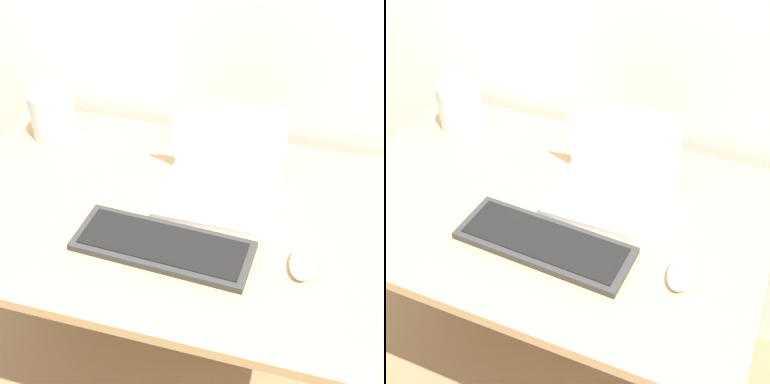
{
  "view_description": "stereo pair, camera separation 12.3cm",
  "coord_description": "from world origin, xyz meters",
  "views": [
    {
      "loc": [
        0.36,
        -0.58,
        1.65
      ],
      "look_at": [
        0.1,
        0.33,
        0.86
      ],
      "focal_mm": 50.0,
      "sensor_mm": 36.0,
      "label": 1
    },
    {
      "loc": [
        0.47,
        -0.54,
        1.65
      ],
      "look_at": [
        0.1,
        0.33,
        0.86
      ],
      "focal_mm": 50.0,
      "sensor_mm": 36.0,
      "label": 2
    }
  ],
  "objects": [
    {
      "name": "desk",
      "position": [
        0.0,
        0.37,
        0.65
      ],
      "size": [
        1.1,
        0.73,
        0.76
      ],
      "color": "tan",
      "rests_on": "ground_plane"
    },
    {
      "name": "laptop",
      "position": [
        0.14,
        0.47,
        0.81
      ],
      "size": [
        0.29,
        0.23,
        0.24
      ],
      "color": "white",
      "rests_on": "desk"
    },
    {
      "name": "keyboard",
      "position": [
        0.06,
        0.23,
        0.77
      ],
      "size": [
        0.42,
        0.17,
        0.02
      ],
      "color": "#2D2D2D",
      "rests_on": "desk"
    },
    {
      "name": "mouse",
      "position": [
        0.38,
        0.26,
        0.77
      ],
      "size": [
        0.06,
        0.11,
        0.03
      ],
      "color": "silver",
      "rests_on": "desk"
    },
    {
      "name": "vase",
      "position": [
        -0.39,
        0.59,
        0.86
      ],
      "size": [
        0.13,
        0.13,
        0.2
      ],
      "color": "silver",
      "rests_on": "desk"
    },
    {
      "name": "mp3_player",
      "position": [
        0.11,
        0.36,
        0.76
      ],
      "size": [
        0.04,
        0.05,
        0.01
      ],
      "color": "red",
      "rests_on": "desk"
    }
  ]
}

